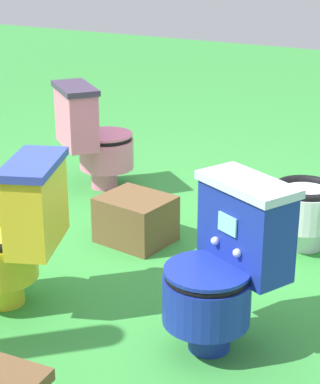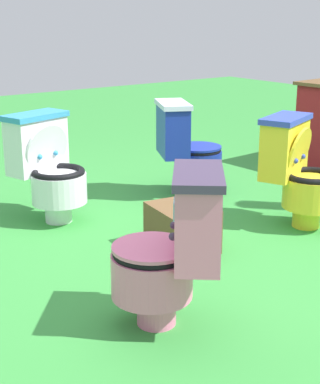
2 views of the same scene
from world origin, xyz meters
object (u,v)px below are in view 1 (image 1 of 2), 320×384
Objects in this scene: toilet_pink at (93,137)px; small_crate at (136,219)px; toilet_yellow at (15,232)px; toilet_blue at (224,266)px.

toilet_pink is 1.90× the size of small_crate.
toilet_yellow and toilet_pink have the same top height.
toilet_yellow is at bearing -29.86° from toilet_pink.
toilet_blue is (-0.98, -0.15, -0.00)m from toilet_yellow.
toilet_yellow is 0.99m from toilet_blue.
toilet_pink and toilet_blue have the same top height.
toilet_yellow is at bearing 35.62° from toilet_blue.
toilet_blue is 1.90× the size of small_crate.
toilet_pink is 1.00× the size of toilet_blue.
toilet_yellow reaches higher than small_crate.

